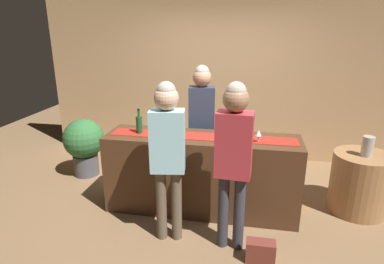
% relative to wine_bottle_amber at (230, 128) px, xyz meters
% --- Properties ---
extents(ground_plane, '(10.00, 10.00, 0.00)m').
position_rel_wine_bottle_amber_xyz_m(ground_plane, '(-0.32, -0.05, -1.07)').
color(ground_plane, brown).
extents(back_wall, '(6.00, 0.12, 2.90)m').
position_rel_wine_bottle_amber_xyz_m(back_wall, '(-0.32, 1.85, 0.38)').
color(back_wall, tan).
rests_on(back_wall, ground).
extents(bar_counter, '(2.29, 0.60, 0.95)m').
position_rel_wine_bottle_amber_xyz_m(bar_counter, '(-0.32, -0.05, -0.59)').
color(bar_counter, '#472B19').
rests_on(bar_counter, ground).
extents(counter_runner_cloth, '(2.18, 0.28, 0.01)m').
position_rel_wine_bottle_amber_xyz_m(counter_runner_cloth, '(-0.32, -0.05, -0.11)').
color(counter_runner_cloth, maroon).
rests_on(counter_runner_cloth, bar_counter).
extents(wine_bottle_amber, '(0.07, 0.07, 0.30)m').
position_rel_wine_bottle_amber_xyz_m(wine_bottle_amber, '(0.00, 0.00, 0.00)').
color(wine_bottle_amber, brown).
rests_on(wine_bottle_amber, bar_counter).
extents(wine_bottle_green, '(0.07, 0.07, 0.30)m').
position_rel_wine_bottle_amber_xyz_m(wine_bottle_green, '(-1.07, -0.06, 0.00)').
color(wine_bottle_green, '#194723').
rests_on(wine_bottle_green, bar_counter).
extents(wine_glass_near_customer, '(0.07, 0.07, 0.14)m').
position_rel_wine_bottle_amber_xyz_m(wine_glass_near_customer, '(0.33, -0.13, -0.01)').
color(wine_glass_near_customer, silver).
rests_on(wine_glass_near_customer, bar_counter).
extents(wine_glass_mid_counter, '(0.07, 0.07, 0.14)m').
position_rel_wine_bottle_amber_xyz_m(wine_glass_mid_counter, '(-0.67, -0.04, -0.01)').
color(wine_glass_mid_counter, silver).
rests_on(wine_glass_mid_counter, bar_counter).
extents(bartender, '(0.36, 0.24, 1.71)m').
position_rel_wine_bottle_amber_xyz_m(bartender, '(-0.41, 0.53, -0.00)').
color(bartender, '#26262B').
rests_on(bartender, ground).
extents(customer_sipping, '(0.35, 0.24, 1.72)m').
position_rel_wine_bottle_amber_xyz_m(customer_sipping, '(0.09, -0.72, 0.00)').
color(customer_sipping, '#33333D').
rests_on(customer_sipping, ground).
extents(customer_browsing, '(0.37, 0.25, 1.70)m').
position_rel_wine_bottle_amber_xyz_m(customer_browsing, '(-0.56, -0.69, -0.02)').
color(customer_browsing, brown).
rests_on(customer_browsing, ground).
extents(round_side_table, '(0.68, 0.68, 0.74)m').
position_rel_wine_bottle_amber_xyz_m(round_side_table, '(1.58, 0.27, -0.70)').
color(round_side_table, '#996B42').
rests_on(round_side_table, ground).
extents(vase_on_side_table, '(0.13, 0.13, 0.24)m').
position_rel_wine_bottle_amber_xyz_m(vase_on_side_table, '(1.58, 0.22, -0.21)').
color(vase_on_side_table, '#A8A399').
rests_on(vase_on_side_table, round_side_table).
extents(potted_plant_tall, '(0.60, 0.60, 0.88)m').
position_rel_wine_bottle_amber_xyz_m(potted_plant_tall, '(-2.21, 0.61, -0.56)').
color(potted_plant_tall, '#4C4C51').
rests_on(potted_plant_tall, ground).
extents(handbag, '(0.28, 0.14, 0.22)m').
position_rel_wine_bottle_amber_xyz_m(handbag, '(0.40, -0.90, -0.96)').
color(handbag, brown).
rests_on(handbag, ground).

